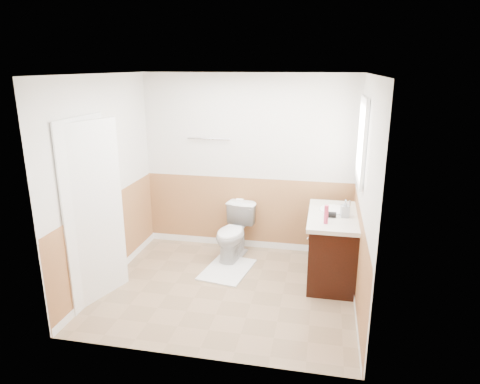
% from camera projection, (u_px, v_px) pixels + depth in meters
% --- Properties ---
extents(floor, '(3.00, 3.00, 0.00)m').
position_uv_depth(floor, '(228.00, 288.00, 5.17)').
color(floor, '#8C7051').
rests_on(floor, ground).
extents(ceiling, '(3.00, 3.00, 0.00)m').
position_uv_depth(ceiling, '(226.00, 74.00, 4.46)').
color(ceiling, white).
rests_on(ceiling, floor).
extents(wall_back, '(3.00, 0.00, 3.00)m').
position_uv_depth(wall_back, '(248.00, 164.00, 6.03)').
color(wall_back, silver).
rests_on(wall_back, floor).
extents(wall_front, '(3.00, 0.00, 3.00)m').
position_uv_depth(wall_front, '(192.00, 231.00, 3.59)').
color(wall_front, silver).
rests_on(wall_front, floor).
extents(wall_left, '(0.00, 3.00, 3.00)m').
position_uv_depth(wall_left, '(104.00, 182.00, 5.10)').
color(wall_left, silver).
rests_on(wall_left, floor).
extents(wall_right, '(0.00, 3.00, 3.00)m').
position_uv_depth(wall_right, '(365.00, 197.00, 4.53)').
color(wall_right, silver).
rests_on(wall_right, floor).
extents(wainscot_back, '(3.00, 0.00, 3.00)m').
position_uv_depth(wainscot_back, '(247.00, 214.00, 6.24)').
color(wainscot_back, '#AE7645').
rests_on(wainscot_back, floor).
extents(wainscot_front, '(3.00, 0.00, 3.00)m').
position_uv_depth(wainscot_front, '(195.00, 309.00, 3.82)').
color(wainscot_front, '#AE7645').
rests_on(wainscot_front, floor).
extents(wainscot_left, '(0.00, 2.60, 2.60)m').
position_uv_depth(wainscot_left, '(111.00, 241.00, 5.31)').
color(wainscot_left, '#AE7645').
rests_on(wainscot_left, floor).
extents(wainscot_right, '(0.00, 2.60, 2.60)m').
position_uv_depth(wainscot_right, '(358.00, 261.00, 4.74)').
color(wainscot_right, '#AE7645').
rests_on(wainscot_right, floor).
extents(toilet, '(0.53, 0.79, 0.74)m').
position_uv_depth(toilet, '(234.00, 233.00, 5.90)').
color(toilet, silver).
rests_on(toilet, floor).
extents(bath_mat, '(0.68, 0.88, 0.02)m').
position_uv_depth(bath_mat, '(227.00, 269.00, 5.62)').
color(bath_mat, silver).
rests_on(bath_mat, floor).
extents(vanity_cabinet, '(0.55, 1.10, 0.80)m').
position_uv_depth(vanity_cabinet, '(332.00, 248.00, 5.32)').
color(vanity_cabinet, black).
rests_on(vanity_cabinet, floor).
extents(vanity_knob_left, '(0.03, 0.03, 0.03)m').
position_uv_depth(vanity_knob_left, '(308.00, 238.00, 5.24)').
color(vanity_knob_left, silver).
rests_on(vanity_knob_left, vanity_cabinet).
extents(vanity_knob_right, '(0.03, 0.03, 0.03)m').
position_uv_depth(vanity_knob_right, '(309.00, 232.00, 5.43)').
color(vanity_knob_right, silver).
rests_on(vanity_knob_right, vanity_cabinet).
extents(countertop, '(0.60, 1.15, 0.05)m').
position_uv_depth(countertop, '(333.00, 216.00, 5.20)').
color(countertop, silver).
rests_on(countertop, vanity_cabinet).
extents(sink_basin, '(0.36, 0.36, 0.02)m').
position_uv_depth(sink_basin, '(334.00, 210.00, 5.33)').
color(sink_basin, white).
rests_on(sink_basin, countertop).
extents(faucet, '(0.02, 0.02, 0.14)m').
position_uv_depth(faucet, '(349.00, 206.00, 5.28)').
color(faucet, '#B4B5BB').
rests_on(faucet, countertop).
extents(lotion_bottle, '(0.05, 0.05, 0.22)m').
position_uv_depth(lotion_bottle, '(326.00, 214.00, 4.86)').
color(lotion_bottle, '#C03153').
rests_on(lotion_bottle, countertop).
extents(soap_dispenser, '(0.11, 0.11, 0.21)m').
position_uv_depth(soap_dispenser, '(345.00, 209.00, 5.08)').
color(soap_dispenser, '#909AA3').
rests_on(soap_dispenser, countertop).
extents(hair_dryer_body, '(0.14, 0.07, 0.07)m').
position_uv_depth(hair_dryer_body, '(330.00, 215.00, 5.08)').
color(hair_dryer_body, black).
rests_on(hair_dryer_body, countertop).
extents(hair_dryer_handle, '(0.03, 0.03, 0.07)m').
position_uv_depth(hair_dryer_handle, '(328.00, 215.00, 5.16)').
color(hair_dryer_handle, black).
rests_on(hair_dryer_handle, countertop).
extents(mirror_panel, '(0.02, 0.35, 0.90)m').
position_uv_depth(mirror_panel, '(358.00, 150.00, 5.48)').
color(mirror_panel, silver).
rests_on(mirror_panel, wall_right).
extents(window_frame, '(0.04, 0.80, 1.00)m').
position_uv_depth(window_frame, '(362.00, 141.00, 4.94)').
color(window_frame, white).
rests_on(window_frame, wall_right).
extents(window_glass, '(0.01, 0.70, 0.90)m').
position_uv_depth(window_glass, '(363.00, 141.00, 4.94)').
color(window_glass, white).
rests_on(window_glass, wall_right).
extents(door, '(0.29, 0.78, 2.04)m').
position_uv_depth(door, '(94.00, 213.00, 4.72)').
color(door, white).
rests_on(door, wall_left).
extents(door_frame, '(0.02, 0.92, 2.10)m').
position_uv_depth(door_frame, '(88.00, 212.00, 4.73)').
color(door_frame, white).
rests_on(door_frame, wall_left).
extents(door_knob, '(0.06, 0.06, 0.06)m').
position_uv_depth(door_knob, '(114.00, 210.00, 5.04)').
color(door_knob, silver).
rests_on(door_knob, door).
extents(towel_bar, '(0.62, 0.02, 0.02)m').
position_uv_depth(towel_bar, '(209.00, 139.00, 5.99)').
color(towel_bar, silver).
rests_on(towel_bar, wall_back).
extents(tp_holder_bar, '(0.14, 0.02, 0.02)m').
position_uv_depth(tp_holder_bar, '(240.00, 202.00, 6.14)').
color(tp_holder_bar, silver).
rests_on(tp_holder_bar, wall_back).
extents(tp_roll, '(0.10, 0.11, 0.11)m').
position_uv_depth(tp_roll, '(240.00, 202.00, 6.14)').
color(tp_roll, white).
rests_on(tp_roll, tp_holder_bar).
extents(tp_sheet, '(0.10, 0.01, 0.16)m').
position_uv_depth(tp_sheet, '(240.00, 209.00, 6.17)').
color(tp_sheet, white).
rests_on(tp_sheet, tp_roll).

